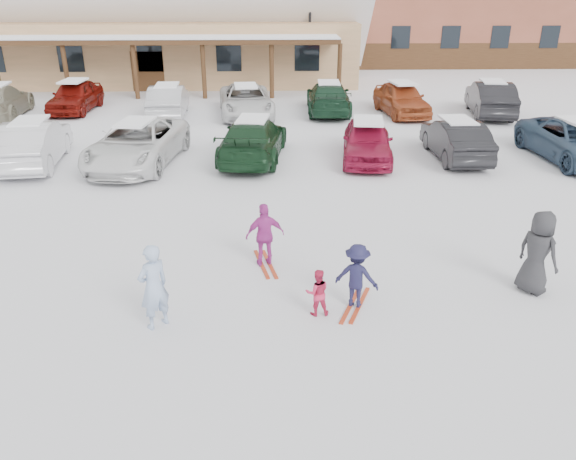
{
  "coord_description": "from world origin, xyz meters",
  "views": [
    {
      "loc": [
        -0.01,
        -9.8,
        5.82
      ],
      "look_at": [
        0.3,
        1.0,
        1.0
      ],
      "focal_mm": 35.0,
      "sensor_mm": 36.0,
      "label": 1
    }
  ],
  "objects_px": {
    "parked_car_12": "(401,99)",
    "lamp_post": "(310,27)",
    "parked_car_8": "(75,96)",
    "parked_car_5": "(456,139)",
    "parked_car_9": "(168,101)",
    "parked_car_4": "(367,141)",
    "day_lodge": "(127,13)",
    "bystander_dark": "(538,252)",
    "child_navy": "(357,276)",
    "toddler_red": "(317,292)",
    "adult_skier": "(154,287)",
    "parked_car_6": "(576,141)",
    "parked_car_11": "(328,98)",
    "parked_car_2": "(137,143)",
    "parked_car_10": "(246,101)",
    "parked_car_3": "(253,139)",
    "parked_car_1": "(33,143)",
    "parked_car_13": "(490,98)",
    "child_magenta": "(265,235)"
  },
  "relations": [
    {
      "from": "parked_car_12",
      "to": "lamp_post",
      "type": "bearing_deg",
      "value": 108.17
    },
    {
      "from": "parked_car_8",
      "to": "parked_car_12",
      "type": "relative_size",
      "value": 0.98
    },
    {
      "from": "parked_car_5",
      "to": "parked_car_9",
      "type": "distance_m",
      "value": 13.25
    },
    {
      "from": "parked_car_4",
      "to": "parked_car_12",
      "type": "height_order",
      "value": "parked_car_12"
    },
    {
      "from": "day_lodge",
      "to": "bystander_dark",
      "type": "distance_m",
      "value": 31.49
    },
    {
      "from": "day_lodge",
      "to": "child_navy",
      "type": "distance_m",
      "value": 30.47
    },
    {
      "from": "day_lodge",
      "to": "parked_car_12",
      "type": "bearing_deg",
      "value": -37.17
    },
    {
      "from": "toddler_red",
      "to": "child_navy",
      "type": "bearing_deg",
      "value": -164.87
    },
    {
      "from": "child_navy",
      "to": "parked_car_8",
      "type": "relative_size",
      "value": 0.31
    },
    {
      "from": "lamp_post",
      "to": "toddler_red",
      "type": "relative_size",
      "value": 6.27
    },
    {
      "from": "adult_skier",
      "to": "bystander_dark",
      "type": "relative_size",
      "value": 0.94
    },
    {
      "from": "bystander_dark",
      "to": "parked_car_12",
      "type": "bearing_deg",
      "value": -35.02
    },
    {
      "from": "parked_car_5",
      "to": "parked_car_6",
      "type": "distance_m",
      "value": 4.12
    },
    {
      "from": "parked_car_4",
      "to": "parked_car_11",
      "type": "bearing_deg",
      "value": 102.14
    },
    {
      "from": "parked_car_4",
      "to": "parked_car_2",
      "type": "bearing_deg",
      "value": -170.47
    },
    {
      "from": "parked_car_8",
      "to": "parked_car_9",
      "type": "height_order",
      "value": "parked_car_8"
    },
    {
      "from": "parked_car_9",
      "to": "parked_car_10",
      "type": "bearing_deg",
      "value": 177.8
    },
    {
      "from": "parked_car_3",
      "to": "parked_car_9",
      "type": "relative_size",
      "value": 1.13
    },
    {
      "from": "parked_car_1",
      "to": "parked_car_11",
      "type": "distance_m",
      "value": 13.45
    },
    {
      "from": "parked_car_4",
      "to": "parked_car_9",
      "type": "relative_size",
      "value": 0.94
    },
    {
      "from": "parked_car_13",
      "to": "parked_car_11",
      "type": "bearing_deg",
      "value": 4.36
    },
    {
      "from": "adult_skier",
      "to": "bystander_dark",
      "type": "height_order",
      "value": "bystander_dark"
    },
    {
      "from": "adult_skier",
      "to": "child_magenta",
      "type": "relative_size",
      "value": 1.13
    },
    {
      "from": "parked_car_4",
      "to": "parked_car_12",
      "type": "distance_m",
      "value": 7.8
    },
    {
      "from": "lamp_post",
      "to": "parked_car_11",
      "type": "distance_m",
      "value": 8.05
    },
    {
      "from": "bystander_dark",
      "to": "parked_car_12",
      "type": "height_order",
      "value": "bystander_dark"
    },
    {
      "from": "parked_car_2",
      "to": "parked_car_6",
      "type": "height_order",
      "value": "parked_car_2"
    },
    {
      "from": "parked_car_11",
      "to": "parked_car_10",
      "type": "bearing_deg",
      "value": 10.55
    },
    {
      "from": "toddler_red",
      "to": "parked_car_4",
      "type": "relative_size",
      "value": 0.23
    },
    {
      "from": "parked_car_8",
      "to": "parked_car_12",
      "type": "height_order",
      "value": "parked_car_12"
    },
    {
      "from": "parked_car_8",
      "to": "toddler_red",
      "type": "bearing_deg",
      "value": -58.74
    },
    {
      "from": "child_magenta",
      "to": "parked_car_13",
      "type": "relative_size",
      "value": 0.31
    },
    {
      "from": "lamp_post",
      "to": "parked_car_2",
      "type": "bearing_deg",
      "value": -113.63
    },
    {
      "from": "adult_skier",
      "to": "parked_car_13",
      "type": "height_order",
      "value": "adult_skier"
    },
    {
      "from": "lamp_post",
      "to": "parked_car_1",
      "type": "distance_m",
      "value": 18.91
    },
    {
      "from": "parked_car_8",
      "to": "parked_car_13",
      "type": "xyz_separation_m",
      "value": [
        19.65,
        -1.42,
        0.05
      ]
    },
    {
      "from": "parked_car_11",
      "to": "parked_car_13",
      "type": "bearing_deg",
      "value": 176.78
    },
    {
      "from": "child_navy",
      "to": "parked_car_1",
      "type": "bearing_deg",
      "value": -22.03
    },
    {
      "from": "bystander_dark",
      "to": "parked_car_2",
      "type": "xyz_separation_m",
      "value": [
        -9.85,
        8.92,
        -0.13
      ]
    },
    {
      "from": "parked_car_5",
      "to": "parked_car_11",
      "type": "distance_m",
      "value": 8.52
    },
    {
      "from": "bystander_dark",
      "to": "parked_car_12",
      "type": "xyz_separation_m",
      "value": [
        0.82,
        16.49,
        -0.13
      ]
    },
    {
      "from": "lamp_post",
      "to": "bystander_dark",
      "type": "xyz_separation_m",
      "value": [
        3.0,
        -24.57,
        -2.47
      ]
    },
    {
      "from": "day_lodge",
      "to": "lamp_post",
      "type": "bearing_deg",
      "value": -16.58
    },
    {
      "from": "adult_skier",
      "to": "parked_car_6",
      "type": "xyz_separation_m",
      "value": [
        12.72,
        9.96,
        -0.11
      ]
    },
    {
      "from": "toddler_red",
      "to": "parked_car_10",
      "type": "height_order",
      "value": "parked_car_10"
    },
    {
      "from": "toddler_red",
      "to": "parked_car_8",
      "type": "bearing_deg",
      "value": -65.01
    },
    {
      "from": "child_navy",
      "to": "parked_car_4",
      "type": "xyz_separation_m",
      "value": [
        1.73,
        9.67,
        0.05
      ]
    },
    {
      "from": "parked_car_8",
      "to": "parked_car_4",
      "type": "bearing_deg",
      "value": -31.43
    },
    {
      "from": "day_lodge",
      "to": "child_navy",
      "type": "bearing_deg",
      "value": -69.57
    },
    {
      "from": "toddler_red",
      "to": "parked_car_12",
      "type": "height_order",
      "value": "parked_car_12"
    }
  ]
}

